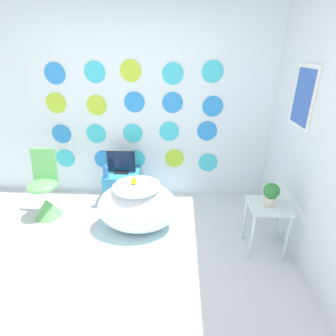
# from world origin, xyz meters

# --- Properties ---
(ground_plane) EXTENTS (12.00, 12.00, 0.00)m
(ground_plane) POSITION_xyz_m (0.00, 0.00, 0.00)
(ground_plane) COLOR silver
(wall_back_dotted) EXTENTS (4.60, 0.05, 2.60)m
(wall_back_dotted) POSITION_xyz_m (-0.00, 1.82, 1.30)
(wall_back_dotted) COLOR white
(wall_back_dotted) RESTS_ON ground_plane
(wall_right) EXTENTS (0.06, 2.80, 2.60)m
(wall_right) POSITION_xyz_m (1.82, 0.90, 1.30)
(wall_right) COLOR silver
(wall_right) RESTS_ON ground_plane
(rug) EXTENTS (1.07, 0.90, 0.01)m
(rug) POSITION_xyz_m (0.14, 0.82, 0.00)
(rug) COLOR silver
(rug) RESTS_ON ground_plane
(bathtub) EXTENTS (0.94, 0.67, 0.58)m
(bathtub) POSITION_xyz_m (0.13, 0.94, 0.29)
(bathtub) COLOR white
(bathtub) RESTS_ON ground_plane
(rubber_duck) EXTENTS (0.07, 0.08, 0.08)m
(rubber_duck) POSITION_xyz_m (0.10, 0.95, 0.62)
(rubber_duck) COLOR yellow
(rubber_duck) RESTS_ON bathtub
(chair) EXTENTS (0.36, 0.37, 0.87)m
(chair) POSITION_xyz_m (-1.07, 1.14, 0.28)
(chair) COLOR #66C166
(chair) RESTS_ON ground_plane
(tv_cabinet) EXTENTS (0.45, 0.43, 0.44)m
(tv_cabinet) POSITION_xyz_m (-0.17, 1.55, 0.22)
(tv_cabinet) COLOR #389ED6
(tv_cabinet) RESTS_ON ground_plane
(tv) EXTENTS (0.38, 0.12, 0.31)m
(tv) POSITION_xyz_m (-0.17, 1.55, 0.58)
(tv) COLOR black
(tv) RESTS_ON tv_cabinet
(vase) EXTENTS (0.07, 0.07, 0.18)m
(vase) POSITION_xyz_m (-0.34, 1.39, 0.52)
(vase) COLOR #2D72B7
(vase) RESTS_ON tv_cabinet
(side_table) EXTENTS (0.39, 0.37, 0.56)m
(side_table) POSITION_xyz_m (1.51, 0.63, 0.44)
(side_table) COLOR silver
(side_table) RESTS_ON ground_plane
(potted_plant_left) EXTENTS (0.15, 0.15, 0.24)m
(potted_plant_left) POSITION_xyz_m (1.51, 0.63, 0.69)
(potted_plant_left) COLOR beige
(potted_plant_left) RESTS_ON side_table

